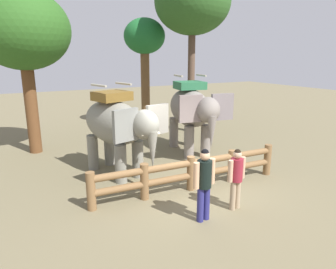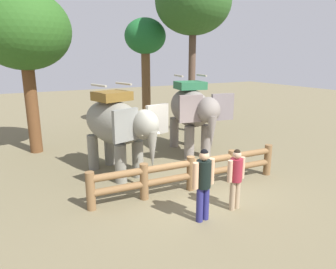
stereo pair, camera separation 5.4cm
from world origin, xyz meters
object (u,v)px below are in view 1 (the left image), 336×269
object	(u,v)px
tree_far_left	(145,41)
log_fence	(191,171)
elephant_center	(192,110)
elephant_near_left	(117,125)
tree_far_right	(193,3)
tourist_man_in_blue	(236,175)
tree_back_center	(23,32)
tourist_woman_in_black	(204,180)

from	to	relation	value
tree_far_left	log_fence	bearing A→B (deg)	-105.70
elephant_center	log_fence	bearing A→B (deg)	-122.65
elephant_near_left	tree_far_right	xyz separation A→B (m)	(5.49, 4.13, 4.71)
tree_far_right	log_fence	bearing A→B (deg)	-122.30
tree_far_right	elephant_near_left	bearing A→B (deg)	-143.06
log_fence	tree_far_right	size ratio (longest dim) A/B	0.76
elephant_near_left	tree_far_left	world-z (taller)	tree_far_left
elephant_near_left	tree_far_right	bearing A→B (deg)	36.94
elephant_near_left	log_fence	bearing A→B (deg)	-56.09
elephant_center	tourist_man_in_blue	xyz separation A→B (m)	(-1.59, -4.65, -0.85)
tourist_man_in_blue	tree_far_left	bearing A→B (deg)	78.72
tourist_man_in_blue	tree_far_right	size ratio (longest dim) A/B	0.20
tree_far_left	tree_far_right	distance (m)	3.24
tourist_man_in_blue	tree_back_center	bearing A→B (deg)	117.55
log_fence	elephant_near_left	bearing A→B (deg)	123.91
elephant_center	tree_back_center	size ratio (longest dim) A/B	0.59
tree_far_left	tree_back_center	size ratio (longest dim) A/B	0.92
log_fence	elephant_near_left	xyz separation A→B (m)	(-1.48, 2.21, 1.13)
elephant_near_left	tourist_woman_in_black	distance (m)	4.00
log_fence	elephant_center	bearing A→B (deg)	57.35
tree_back_center	elephant_near_left	bearing A→B (deg)	-61.36
elephant_center	tourist_woman_in_black	xyz separation A→B (m)	(-2.67, -4.74, -0.74)
log_fence	tourist_woman_in_black	distance (m)	1.85
log_fence	tourist_woman_in_black	xyz separation A→B (m)	(-0.69, -1.65, 0.46)
tree_far_right	tourist_man_in_blue	bearing A→B (deg)	-114.62
tree_back_center	tree_far_right	distance (m)	7.88
tree_far_left	tourist_woman_in_black	bearing A→B (deg)	-106.87
elephant_near_left	tourist_woman_in_black	world-z (taller)	elephant_near_left
tree_back_center	tree_far_right	bearing A→B (deg)	0.40
tourist_woman_in_black	tree_back_center	xyz separation A→B (m)	(-3.02, 7.94, 3.77)
tourist_man_in_blue	log_fence	bearing A→B (deg)	103.82
log_fence	tree_far_left	size ratio (longest dim) A/B	1.04
elephant_near_left	tree_back_center	bearing A→B (deg)	118.64
elephant_near_left	tree_back_center	distance (m)	5.58
log_fence	tourist_man_in_blue	distance (m)	1.65
tree_back_center	tree_far_right	xyz separation A→B (m)	(7.71, 0.05, 1.61)
tourist_woman_in_black	tree_back_center	world-z (taller)	tree_back_center
elephant_near_left	tourist_man_in_blue	world-z (taller)	elephant_near_left
elephant_near_left	tourist_man_in_blue	bearing A→B (deg)	-63.64
log_fence	tourist_man_in_blue	world-z (taller)	tourist_man_in_blue
log_fence	tree_far_left	distance (m)	9.77
elephant_center	tree_far_right	bearing A→B (deg)	58.03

